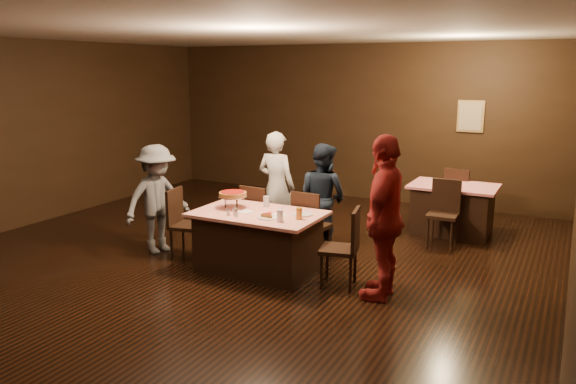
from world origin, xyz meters
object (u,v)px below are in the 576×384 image
object	(u,v)px
chair_far_right	(312,225)
chair_end_left	(188,224)
glass_amber	(299,213)
diner_grey_knit	(157,199)
chair_back_far	(460,196)
glass_front_right	(280,216)
chair_end_right	(339,248)
main_table	(258,242)
back_table	(452,209)
chair_far_left	(261,217)
diner_white_jacket	(276,186)
glass_back	(266,202)
plate_empty	(303,214)
pizza_stand	(233,194)
diner_red_shirt	(384,218)
chair_back_near	(443,214)
diner_navy_hoodie	(323,197)

from	to	relation	value
chair_far_right	chair_end_left	bearing A→B (deg)	30.25
glass_amber	diner_grey_knit	bearing A→B (deg)	178.13
chair_back_far	glass_front_right	xyz separation A→B (m)	(-1.38, -3.70, 0.37)
chair_end_right	main_table	bearing A→B (deg)	-101.76
chair_back_far	diner_grey_knit	xyz separation A→B (m)	(-3.47, -3.43, 0.28)
back_table	diner_grey_knit	size ratio (longest dim) A/B	0.86
main_table	back_table	xyz separation A→B (m)	(1.83, 2.85, 0.00)
diner_grey_knit	chair_far_left	bearing A→B (deg)	-40.13
diner_white_jacket	diner_grey_knit	bearing A→B (deg)	49.27
chair_end_right	glass_back	world-z (taller)	chair_end_right
plate_empty	glass_back	xyz separation A→B (m)	(-0.60, 0.15, 0.06)
chair_back_far	glass_amber	bearing A→B (deg)	84.26
plate_empty	glass_front_right	bearing A→B (deg)	-104.04
chair_end_right	diner_white_jacket	distance (m)	2.03
chair_far_right	plate_empty	bearing A→B (deg)	107.72
chair_back_far	pizza_stand	xyz separation A→B (m)	(-2.23, -3.40, 0.48)
chair_end_left	glass_back	world-z (taller)	chair_end_left
diner_red_shirt	pizza_stand	distance (m)	2.06
back_table	diner_red_shirt	world-z (taller)	diner_red_shirt
chair_back_near	plate_empty	distance (m)	2.40
diner_white_jacket	plate_empty	xyz separation A→B (m)	(0.99, -1.13, -0.04)
chair_far_right	pizza_stand	size ratio (longest dim) A/B	2.50
main_table	chair_far_right	distance (m)	0.85
main_table	glass_amber	size ratio (longest dim) A/B	11.43
chair_back_near	chair_back_far	size ratio (longest dim) A/B	1.00
glass_back	main_table	bearing A→B (deg)	-80.54
main_table	glass_amber	bearing A→B (deg)	-4.76
chair_back_near	glass_amber	bearing A→B (deg)	-120.59
chair_far_left	chair_back_near	size ratio (longest dim) A/B	1.00
diner_navy_hoodie	glass_front_right	size ratio (longest dim) A/B	10.90
chair_end_left	diner_white_jacket	xyz separation A→B (m)	(0.66, 1.28, 0.34)
diner_grey_knit	glass_back	world-z (taller)	diner_grey_knit
chair_far_left	diner_grey_knit	xyz separation A→B (m)	(-1.23, -0.73, 0.28)
pizza_stand	plate_empty	bearing A→B (deg)	6.01
diner_navy_hoodie	glass_back	distance (m)	0.97
chair_end_left	pizza_stand	xyz separation A→B (m)	(0.70, 0.05, 0.48)
chair_far_left	chair_end_left	distance (m)	1.03
diner_red_shirt	main_table	bearing A→B (deg)	-95.90
chair_end_right	glass_back	size ratio (longest dim) A/B	6.79
chair_back_far	pizza_stand	size ratio (longest dim) A/B	2.50
main_table	diner_navy_hoodie	world-z (taller)	diner_navy_hoodie
diner_red_shirt	diner_navy_hoodie	bearing A→B (deg)	-137.38
chair_end_left	diner_grey_knit	bearing A→B (deg)	77.33
main_table	glass_front_right	distance (m)	0.69
chair_back_near	plate_empty	xyz separation A→B (m)	(-1.28, -2.00, 0.30)
chair_far_right	chair_end_left	distance (m)	1.68
back_table	chair_back_far	xyz separation A→B (m)	(0.00, 0.60, 0.09)
diner_white_jacket	diner_grey_knit	world-z (taller)	diner_white_jacket
chair_back_far	diner_navy_hoodie	xyz separation A→B (m)	(-1.47, -2.28, 0.29)
main_table	diner_navy_hoodie	bearing A→B (deg)	72.91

